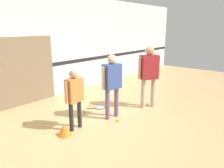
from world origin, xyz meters
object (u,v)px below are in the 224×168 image
at_px(racket_spare_on_floor, 99,107).
at_px(training_cone, 65,130).
at_px(person_instructor, 112,80).
at_px(person_student_right, 149,70).
at_px(tennis_ball_by_spare_racket, 91,105).
at_px(tennis_ball_near_instructor, 119,120).
at_px(person_student_left, 74,93).
at_px(tennis_ball_stray_right, 147,104).
at_px(tennis_ball_stray_left, 84,111).

distance_m(racket_spare_on_floor, training_cone, 1.71).
bearing_deg(person_instructor, training_cone, -176.76).
height_order(person_student_right, tennis_ball_by_spare_racket, person_student_right).
bearing_deg(racket_spare_on_floor, person_student_right, 164.01).
distance_m(person_instructor, tennis_ball_near_instructor, 0.97).
height_order(person_instructor, person_student_left, person_instructor).
xyz_separation_m(person_instructor, training_cone, (-1.33, 0.16, -0.84)).
bearing_deg(tennis_ball_near_instructor, person_instructor, 73.12).
bearing_deg(tennis_ball_stray_right, person_student_left, 169.42).
height_order(person_instructor, tennis_ball_stray_left, person_instructor).
relative_size(person_instructor, tennis_ball_stray_right, 23.64).
relative_size(person_student_right, tennis_ball_stray_right, 25.64).
relative_size(person_instructor, racket_spare_on_floor, 2.93).
relative_size(person_student_left, training_cone, 4.45).
bearing_deg(tennis_ball_stray_left, person_instructor, -73.64).
bearing_deg(person_student_right, tennis_ball_stray_right, -117.59).
height_order(person_student_left, tennis_ball_by_spare_racket, person_student_left).
relative_size(tennis_ball_by_spare_racket, training_cone, 0.22).
distance_m(tennis_ball_stray_left, training_cone, 1.27).
relative_size(racket_spare_on_floor, tennis_ball_by_spare_racket, 8.07).
xyz_separation_m(tennis_ball_near_instructor, tennis_ball_by_spare_racket, (0.29, 1.24, 0.00)).
xyz_separation_m(person_student_left, racket_spare_on_floor, (1.27, 0.49, -0.81)).
relative_size(person_student_left, tennis_ball_stray_right, 20.11).
distance_m(person_student_left, training_cone, 0.78).
distance_m(person_student_left, racket_spare_on_floor, 1.58).
distance_m(racket_spare_on_floor, tennis_ball_by_spare_racket, 0.28).
bearing_deg(tennis_ball_by_spare_racket, tennis_ball_stray_left, -154.74).
height_order(tennis_ball_by_spare_racket, tennis_ball_stray_right, same).
distance_m(person_student_left, person_student_right, 2.25).
relative_size(tennis_ball_near_instructor, tennis_ball_stray_left, 1.00).
xyz_separation_m(person_student_right, tennis_ball_stray_left, (-1.42, 1.06, -1.01)).
xyz_separation_m(racket_spare_on_floor, tennis_ball_near_instructor, (-0.36, -0.97, 0.02)).
bearing_deg(tennis_ball_stray_left, person_student_right, -36.62).
xyz_separation_m(person_student_right, tennis_ball_near_instructor, (-1.28, 0.02, -1.01)).
xyz_separation_m(person_instructor, person_student_left, (-0.99, 0.21, -0.14)).
relative_size(tennis_ball_near_instructor, tennis_ball_by_spare_racket, 1.00).
bearing_deg(person_instructor, tennis_ball_stray_right, 0.80).
bearing_deg(training_cone, person_student_right, -10.24).
bearing_deg(training_cone, tennis_ball_by_spare_racket, 27.51).
distance_m(racket_spare_on_floor, tennis_ball_stray_left, 0.51).
xyz_separation_m(person_instructor, person_student_right, (1.20, -0.29, 0.08)).
bearing_deg(tennis_ball_by_spare_racket, training_cone, -152.49).
bearing_deg(tennis_ball_stray_right, tennis_ball_stray_left, 147.57).
height_order(racket_spare_on_floor, tennis_ball_stray_left, tennis_ball_stray_left).
distance_m(racket_spare_on_floor, tennis_ball_near_instructor, 1.03).
xyz_separation_m(person_student_left, tennis_ball_stray_left, (0.76, 0.55, -0.79)).
relative_size(tennis_ball_stray_left, tennis_ball_stray_right, 1.00).
bearing_deg(tennis_ball_stray_left, tennis_ball_by_spare_racket, 25.26).
bearing_deg(tennis_ball_by_spare_racket, person_student_right, -51.85).
relative_size(tennis_ball_near_instructor, training_cone, 0.22).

